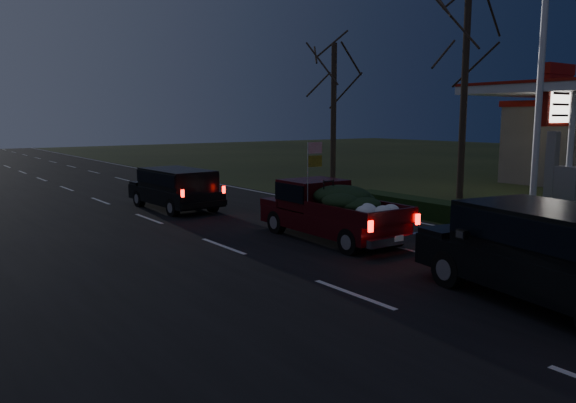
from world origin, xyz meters
TOP-DOWN VIEW (x-y plane):
  - ground at (0.00, 0.00)m, footprint 120.00×120.00m
  - road_asphalt at (0.00, 0.00)m, footprint 14.00×120.00m
  - hedge_row at (7.80, 3.00)m, footprint 1.00×10.00m
  - light_pole at (9.50, 2.00)m, footprint 0.50×0.90m
  - gas_price_pylon at (16.00, 4.99)m, footprint 2.00×0.41m
  - gas_canopy at (18.00, 6.00)m, footprint 7.10×6.10m
  - bare_tree_mid at (12.50, 7.00)m, footprint 3.60×3.60m
  - bare_tree_far at (11.50, 14.00)m, footprint 3.60×3.60m
  - pickup_truck at (2.88, 4.04)m, footprint 1.86×4.65m
  - lead_suv at (1.60, 11.25)m, footprint 1.95×4.32m
  - rear_suv at (2.47, -2.66)m, footprint 2.90×5.30m

SIDE VIEW (x-z plane):
  - ground at x=0.00m, z-range 0.00..0.00m
  - road_asphalt at x=0.00m, z-range 0.00..0.02m
  - hedge_row at x=7.80m, z-range 0.00..0.60m
  - pickup_truck at x=2.88m, z-range -0.30..2.12m
  - lead_suv at x=1.60m, z-range 0.31..1.53m
  - rear_suv at x=2.47m, z-range 0.37..1.81m
  - gas_price_pylon at x=16.00m, z-range 0.98..6.56m
  - gas_canopy at x=18.00m, z-range 1.91..6.79m
  - bare_tree_far at x=11.50m, z-range 1.73..8.73m
  - light_pole at x=9.50m, z-range 0.90..10.06m
  - bare_tree_mid at x=12.50m, z-range 2.10..10.60m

